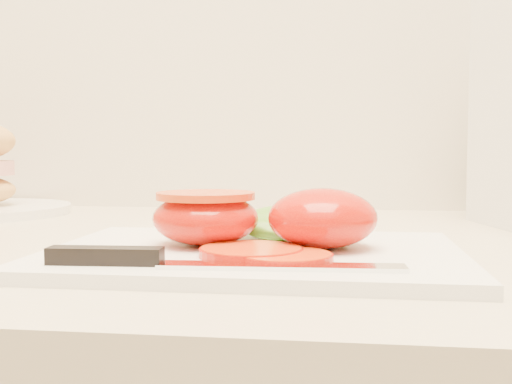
# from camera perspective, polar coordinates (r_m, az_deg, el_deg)

# --- Properties ---
(cutting_board) EXTENTS (0.33, 0.24, 0.01)m
(cutting_board) POSITION_cam_1_polar(r_m,az_deg,el_deg) (0.52, -0.15, -5.58)
(cutting_board) COLOR white
(cutting_board) RESTS_ON counter
(tomato_half_dome) EXTENTS (0.09, 0.09, 0.05)m
(tomato_half_dome) POSITION_cam_1_polar(r_m,az_deg,el_deg) (0.52, 5.92, -2.32)
(tomato_half_dome) COLOR red
(tomato_half_dome) RESTS_ON cutting_board
(tomato_half_cut) EXTENTS (0.09, 0.09, 0.04)m
(tomato_half_cut) POSITION_cam_1_polar(r_m,az_deg,el_deg) (0.54, -4.49, -2.16)
(tomato_half_cut) COLOR red
(tomato_half_cut) RESTS_ON cutting_board
(tomato_slice_0) EXTENTS (0.08, 0.08, 0.01)m
(tomato_slice_0) POSITION_cam_1_polar(r_m,az_deg,el_deg) (0.48, -0.43, -5.34)
(tomato_slice_0) COLOR #E15B1E
(tomato_slice_0) RESTS_ON cutting_board
(tomato_slice_1) EXTENTS (0.07, 0.07, 0.01)m
(tomato_slice_1) POSITION_cam_1_polar(r_m,az_deg,el_deg) (0.46, 2.61, -5.81)
(tomato_slice_1) COLOR #E15B1E
(tomato_slice_1) RESTS_ON cutting_board
(lettuce_leaf_0) EXTENTS (0.13, 0.11, 0.02)m
(lettuce_leaf_0) POSITION_cam_1_polar(r_m,az_deg,el_deg) (0.59, 3.50, -2.84)
(lettuce_leaf_0) COLOR #5CA32B
(lettuce_leaf_0) RESTS_ON cutting_board
(knife) EXTENTS (0.25, 0.03, 0.01)m
(knife) POSITION_cam_1_polar(r_m,az_deg,el_deg) (0.45, -7.43, -6.00)
(knife) COLOR silver
(knife) RESTS_ON cutting_board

